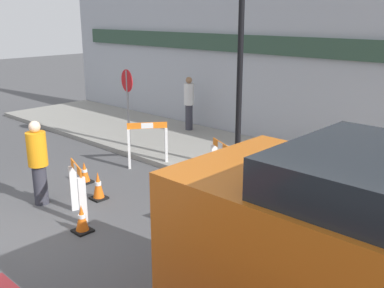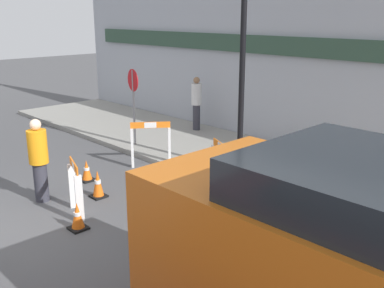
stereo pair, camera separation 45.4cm
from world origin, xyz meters
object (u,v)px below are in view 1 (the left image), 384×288
Objects in this scene: streetlamp_post at (241,21)px; person_pedestrian at (189,102)px; stop_sign at (127,95)px; person_worker at (38,161)px.

person_pedestrian is (-3.37, 1.90, -2.46)m from streetlamp_post.
stop_sign is 3.95m from person_worker.
stop_sign reaches higher than person_worker.
person_pedestrian is at bearing -79.98° from stop_sign.
stop_sign is (-3.39, -0.46, -1.95)m from streetlamp_post.
streetlamp_post is 3.16× the size of person_pedestrian.
streetlamp_post is at bearing 116.95° from person_pedestrian.
person_worker is (-1.76, -4.01, -2.58)m from streetlamp_post.
stop_sign is 1.23× the size of person_worker.
person_pedestrian reaches higher than person_worker.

